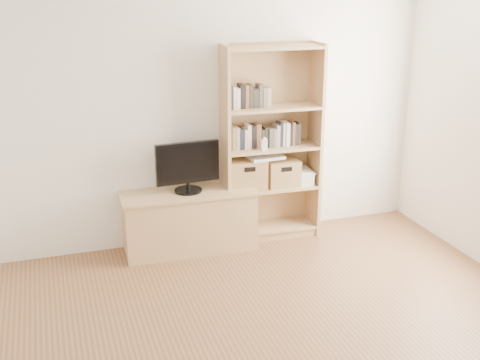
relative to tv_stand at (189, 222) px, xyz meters
name	(u,v)px	position (x,y,z in m)	size (l,w,h in m)	color
back_wall	(204,112)	(0.24, 0.23, 1.01)	(4.50, 0.02, 2.60)	white
tv_stand	(189,222)	(0.00, 0.00, 0.00)	(1.25, 0.47, 0.57)	tan
bookshelf	(271,144)	(0.86, 0.06, 0.69)	(0.97, 0.35, 1.94)	tan
television	(188,167)	(0.00, 0.00, 0.55)	(0.61, 0.05, 0.48)	black
books_row_mid	(271,136)	(0.86, 0.08, 0.76)	(0.74, 0.14, 0.20)	#4B4541
books_row_upper	(250,96)	(0.64, 0.09, 1.17)	(0.42, 0.15, 0.22)	#4B4541
baby_monitor	(264,145)	(0.75, -0.04, 0.72)	(0.06, 0.04, 0.11)	white
basket_left	(246,174)	(0.60, 0.06, 0.41)	(0.37, 0.30, 0.30)	#9B7146
basket_right	(282,172)	(0.98, 0.05, 0.39)	(0.32, 0.26, 0.26)	#9B7146
laptop	(265,157)	(0.79, 0.04, 0.57)	(0.34, 0.24, 0.03)	white
magazine_stack	(302,177)	(1.19, 0.05, 0.31)	(0.18, 0.26, 0.12)	silver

